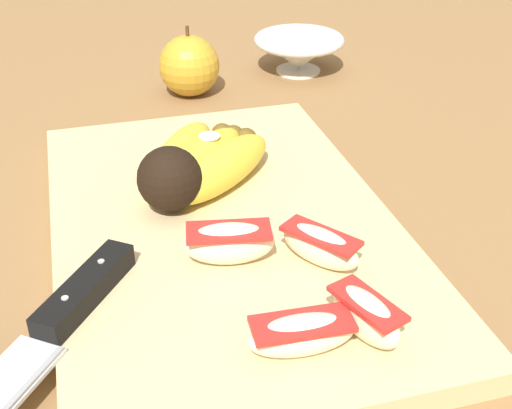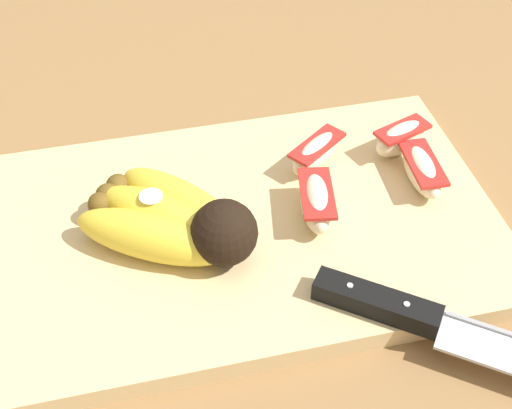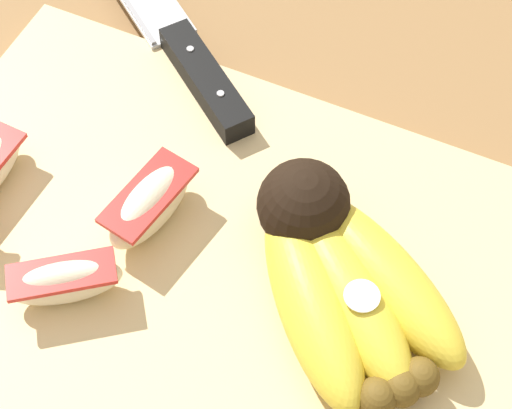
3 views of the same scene
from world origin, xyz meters
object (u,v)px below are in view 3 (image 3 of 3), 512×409
Objects in this scene: apple_wedge_extra at (64,282)px; chefs_knife at (175,37)px; banana_bunch at (340,277)px; apple_wedge_near at (150,204)px.

chefs_knife is at bearing 99.83° from apple_wedge_extra.
banana_bunch reaches higher than apple_wedge_near.
apple_wedge_extra is (-0.14, -0.07, -0.01)m from banana_bunch.
apple_wedge_near is 0.07m from apple_wedge_extra.
chefs_knife is 0.21m from apple_wedge_extra.
apple_wedge_extra is at bearing -80.17° from chefs_knife.
banana_bunch is at bearing -37.77° from chefs_knife.
banana_bunch is 0.23m from chefs_knife.
banana_bunch is 0.16m from apple_wedge_extra.
apple_wedge_near is 1.09× the size of apple_wedge_extra.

